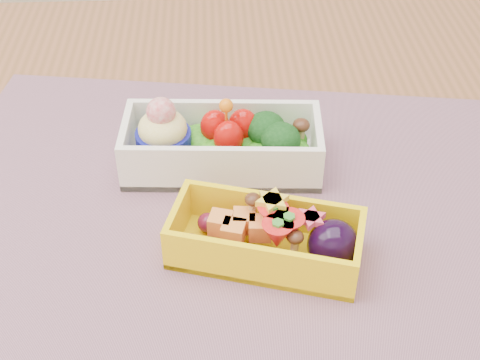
{
  "coord_description": "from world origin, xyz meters",
  "views": [
    {
      "loc": [
        0.03,
        -0.46,
        1.15
      ],
      "look_at": [
        0.05,
        -0.03,
        0.79
      ],
      "focal_mm": 50.4,
      "sensor_mm": 36.0,
      "label": 1
    }
  ],
  "objects_px": {
    "table": "(189,265)",
    "bento_white": "(221,144)",
    "placemat": "(232,218)",
    "bento_yellow": "(270,238)"
  },
  "relations": [
    {
      "from": "table",
      "to": "bento_white",
      "type": "bearing_deg",
      "value": 42.29
    },
    {
      "from": "placemat",
      "to": "bento_yellow",
      "type": "distance_m",
      "value": 0.06
    },
    {
      "from": "placemat",
      "to": "bento_white",
      "type": "distance_m",
      "value": 0.08
    },
    {
      "from": "bento_white",
      "to": "bento_yellow",
      "type": "relative_size",
      "value": 1.14
    },
    {
      "from": "table",
      "to": "bento_white",
      "type": "height_order",
      "value": "bento_white"
    },
    {
      "from": "placemat",
      "to": "bento_white",
      "type": "relative_size",
      "value": 2.93
    },
    {
      "from": "bento_white",
      "to": "table",
      "type": "bearing_deg",
      "value": -134.2
    },
    {
      "from": "table",
      "to": "bento_yellow",
      "type": "bearing_deg",
      "value": -51.47
    },
    {
      "from": "table",
      "to": "bento_yellow",
      "type": "distance_m",
      "value": 0.17
    },
    {
      "from": "table",
      "to": "placemat",
      "type": "distance_m",
      "value": 0.12
    }
  ]
}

